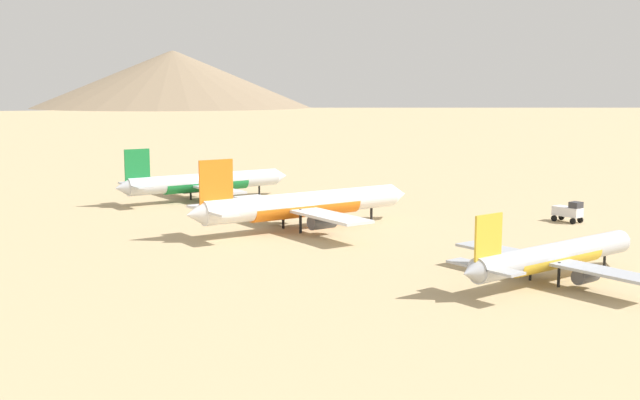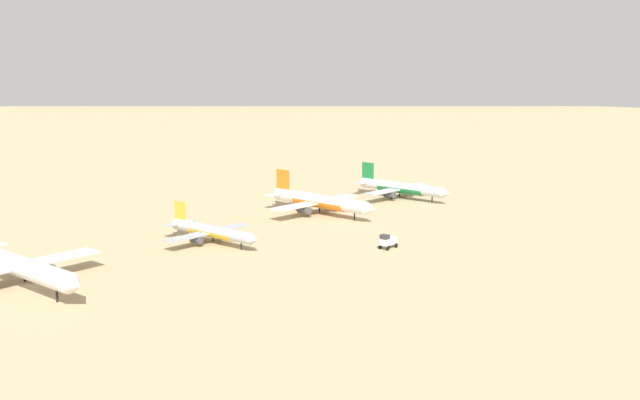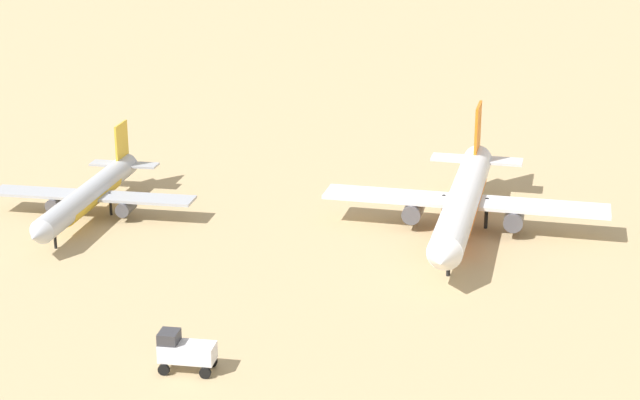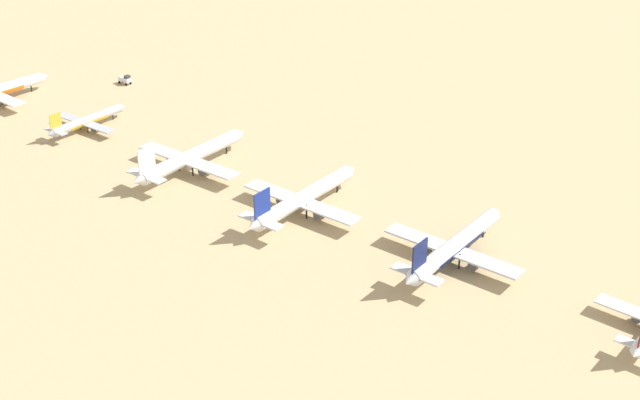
# 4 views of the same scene
# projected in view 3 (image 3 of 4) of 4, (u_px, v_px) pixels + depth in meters

# --- Properties ---
(parked_jet_4) EXTENTS (34.02, 27.85, 9.85)m
(parked_jet_4) POSITION_uv_depth(u_px,v_px,m) (90.00, 195.00, 138.00)
(parked_jet_4) COLOR #B2B7C1
(parked_jet_4) RESTS_ON ground
(parked_jet_5) EXTENTS (44.85, 36.59, 12.94)m
(parked_jet_5) POSITION_uv_depth(u_px,v_px,m) (464.00, 200.00, 132.51)
(parked_jet_5) COLOR white
(parked_jet_5) RESTS_ON ground
(service_truck) EXTENTS (3.58, 5.55, 3.90)m
(service_truck) POSITION_uv_depth(u_px,v_px,m) (185.00, 350.00, 97.33)
(service_truck) COLOR silver
(service_truck) RESTS_ON ground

